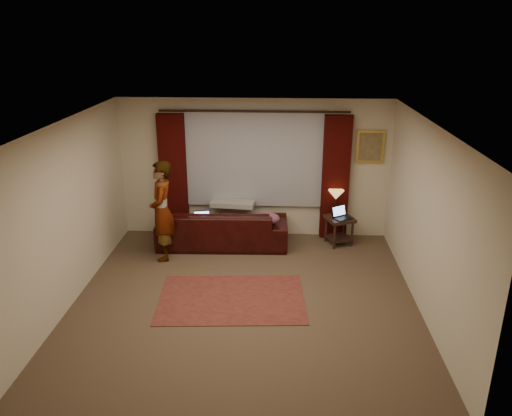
{
  "coord_description": "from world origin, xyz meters",
  "views": [
    {
      "loc": [
        0.49,
        -6.44,
        3.81
      ],
      "look_at": [
        0.1,
        1.2,
        1.0
      ],
      "focal_mm": 35.0,
      "sensor_mm": 36.0,
      "label": 1
    }
  ],
  "objects": [
    {
      "name": "wall_front",
      "position": [
        0.0,
        -2.5,
        1.3
      ],
      "size": [
        5.0,
        0.02,
        2.6
      ],
      "primitive_type": "cube",
      "color": "beige",
      "rests_on": "ground"
    },
    {
      "name": "sheer_curtain",
      "position": [
        0.0,
        2.44,
        1.5
      ],
      "size": [
        2.5,
        0.05,
        1.8
      ],
      "primitive_type": "cube",
      "color": "#96969E",
      "rests_on": "wall_back"
    },
    {
      "name": "wall_left",
      "position": [
        -2.5,
        0.0,
        1.3
      ],
      "size": [
        0.02,
        5.0,
        2.6
      ],
      "primitive_type": "cube",
      "color": "beige",
      "rests_on": "ground"
    },
    {
      "name": "curtain_rod",
      "position": [
        0.0,
        2.39,
        2.38
      ],
      "size": [
        0.04,
        0.04,
        3.4
      ],
      "primitive_type": "cylinder",
      "color": "black",
      "rests_on": "wall_back"
    },
    {
      "name": "clothing_pile",
      "position": [
        0.26,
        1.82,
        0.57
      ],
      "size": [
        0.53,
        0.45,
        0.2
      ],
      "primitive_type": "ellipsoid",
      "rotation": [
        0.0,
        0.0,
        -0.23
      ],
      "color": "#7C4258",
      "rests_on": "sofa"
    },
    {
      "name": "drape_right",
      "position": [
        1.5,
        2.39,
        1.18
      ],
      "size": [
        0.5,
        0.14,
        2.3
      ],
      "primitive_type": "cube",
      "color": "black",
      "rests_on": "floor"
    },
    {
      "name": "sofa",
      "position": [
        -0.55,
        1.94,
        0.47
      ],
      "size": [
        2.38,
        1.09,
        0.95
      ],
      "primitive_type": "imported",
      "rotation": [
        0.0,
        0.0,
        3.17
      ],
      "color": "black",
      "rests_on": "floor"
    },
    {
      "name": "ceiling",
      "position": [
        0.0,
        0.0,
        2.6
      ],
      "size": [
        5.0,
        5.0,
        0.02
      ],
      "primitive_type": "cube",
      "color": "silver",
      "rests_on": "ground"
    },
    {
      "name": "tiffany_lamp",
      "position": [
        1.51,
        2.23,
        0.76
      ],
      "size": [
        0.3,
        0.3,
        0.46
      ],
      "primitive_type": null,
      "rotation": [
        0.0,
        0.0,
        0.03
      ],
      "color": "olive",
      "rests_on": "end_table"
    },
    {
      "name": "picture_frame",
      "position": [
        2.1,
        2.47,
        1.75
      ],
      "size": [
        0.5,
        0.04,
        0.6
      ],
      "primitive_type": "cube",
      "color": "#B8973E",
      "rests_on": "wall_back"
    },
    {
      "name": "person",
      "position": [
        -1.5,
        1.34,
        0.86
      ],
      "size": [
        0.58,
        0.58,
        1.73
      ],
      "primitive_type": "imported",
      "rotation": [
        0.0,
        0.0,
        -1.4
      ],
      "color": "#979690",
      "rests_on": "floor"
    },
    {
      "name": "throw_blanket",
      "position": [
        -0.39,
        2.25,
        0.95
      ],
      "size": [
        0.83,
        0.4,
        0.09
      ],
      "primitive_type": "cube",
      "rotation": [
        0.0,
        0.0,
        -0.1
      ],
      "color": "#979690",
      "rests_on": "sofa"
    },
    {
      "name": "wall_back",
      "position": [
        0.0,
        2.5,
        1.3
      ],
      "size": [
        5.0,
        0.02,
        2.6
      ],
      "primitive_type": "cube",
      "color": "beige",
      "rests_on": "ground"
    },
    {
      "name": "wall_right",
      "position": [
        2.5,
        0.0,
        1.3
      ],
      "size": [
        0.02,
        5.0,
        2.6
      ],
      "primitive_type": "cube",
      "color": "beige",
      "rests_on": "ground"
    },
    {
      "name": "laptop_sofa",
      "position": [
        -0.88,
        1.73,
        0.58
      ],
      "size": [
        0.37,
        0.39,
        0.22
      ],
      "primitive_type": null,
      "rotation": [
        0.0,
        0.0,
        0.25
      ],
      "color": "black",
      "rests_on": "sofa"
    },
    {
      "name": "area_rug",
      "position": [
        -0.2,
        -0.01,
        0.01
      ],
      "size": [
        2.23,
        1.56,
        0.01
      ],
      "primitive_type": "cube",
      "rotation": [
        0.0,
        0.0,
        0.06
      ],
      "color": "maroon",
      "rests_on": "floor"
    },
    {
      "name": "floor",
      "position": [
        0.0,
        0.0,
        -0.01
      ],
      "size": [
        5.0,
        5.0,
        0.01
      ],
      "primitive_type": "cube",
      "color": "brown",
      "rests_on": "ground"
    },
    {
      "name": "end_table",
      "position": [
        1.58,
        2.08,
        0.26
      ],
      "size": [
        0.59,
        0.59,
        0.53
      ],
      "primitive_type": "cube",
      "rotation": [
        0.0,
        0.0,
        0.36
      ],
      "color": "black",
      "rests_on": "floor"
    },
    {
      "name": "laptop_table",
      "position": [
        1.62,
        2.01,
        0.64
      ],
      "size": [
        0.43,
        0.44,
        0.22
      ],
      "primitive_type": null,
      "rotation": [
        0.0,
        0.0,
        0.58
      ],
      "color": "black",
      "rests_on": "end_table"
    },
    {
      "name": "drape_left",
      "position": [
        -1.5,
        2.39,
        1.18
      ],
      "size": [
        0.5,
        0.14,
        2.3
      ],
      "primitive_type": "cube",
      "color": "black",
      "rests_on": "floor"
    }
  ]
}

